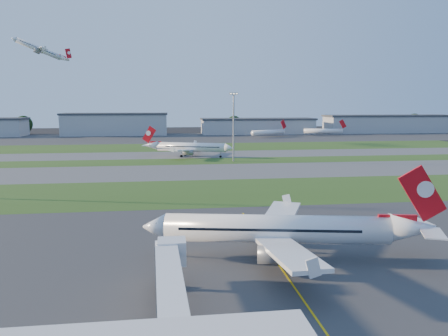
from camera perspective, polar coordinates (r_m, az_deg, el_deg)
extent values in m
plane|color=black|center=(59.22, 2.70, -13.28)|extent=(700.00, 700.00, 0.00)
cube|color=#333335|center=(59.22, 2.70, -13.28)|extent=(300.00, 70.00, 0.01)
cube|color=#304F1A|center=(108.81, -2.12, -3.16)|extent=(300.00, 34.00, 0.01)
cube|color=#515154|center=(141.19, -3.37, -0.48)|extent=(300.00, 32.00, 0.01)
cube|color=#304F1A|center=(165.88, -3.99, 0.86)|extent=(300.00, 18.00, 0.01)
cube|color=#515154|center=(187.67, -4.40, 1.74)|extent=(300.00, 26.00, 0.01)
cube|color=#304F1A|center=(220.44, -4.86, 2.74)|extent=(300.00, 40.00, 0.01)
cube|color=#333335|center=(280.16, -5.43, 3.95)|extent=(400.00, 80.00, 0.01)
cube|color=gold|center=(60.25, 7.51, -12.96)|extent=(0.25, 60.00, 0.02)
cube|color=white|center=(43.96, -7.05, -15.68)|extent=(3.44, 24.08, 2.60)
cube|color=black|center=(43.96, -7.05, -15.68)|extent=(3.59, 24.08, 0.80)
cube|color=white|center=(54.56, -6.83, -10.79)|extent=(3.40, 3.00, 3.00)
cylinder|color=gray|center=(53.64, -6.76, -13.88)|extent=(0.70, 0.70, 3.20)
cube|color=black|center=(54.12, -6.73, -15.10)|extent=(2.20, 1.20, 0.70)
cylinder|color=white|center=(62.51, 6.80, -7.90)|extent=(31.49, 9.69, 3.96)
cube|color=red|center=(65.57, 24.47, -3.05)|extent=(6.72, 1.61, 7.90)
cube|color=white|center=(54.83, 8.44, -10.88)|extent=(5.60, 15.90, 1.61)
cube|color=white|center=(70.75, 7.23, -6.40)|extent=(10.80, 16.18, 1.61)
cylinder|color=gray|center=(57.25, 6.62, -11.21)|extent=(4.75, 3.17, 2.40)
cylinder|color=gray|center=(68.75, 6.03, -7.82)|extent=(4.75, 3.17, 2.40)
cylinder|color=white|center=(180.02, -4.33, 2.74)|extent=(28.28, 13.44, 3.65)
cube|color=red|center=(185.82, -9.75, 4.34)|extent=(5.96, 2.48, 7.27)
cube|color=white|center=(187.66, -3.92, 2.83)|extent=(5.89, 14.79, 1.48)
cube|color=white|center=(173.09, -5.39, 2.34)|extent=(11.69, 14.33, 1.48)
cylinder|color=gray|center=(185.34, -3.68, 2.44)|extent=(4.55, 3.47, 2.21)
cylinder|color=gray|center=(174.76, -4.72, 2.06)|extent=(4.55, 3.47, 2.21)
cylinder|color=white|center=(272.79, -23.04, 14.11)|extent=(23.61, 10.82, 3.04)
cube|color=red|center=(274.84, -19.82, 15.09)|extent=(4.98, 1.98, 6.05)
cube|color=white|center=(266.48, -22.76, 14.19)|extent=(9.59, 11.98, 1.23)
cube|color=white|center=(279.14, -22.96, 13.89)|extent=(4.70, 12.26, 1.23)
cylinder|color=gray|center=(268.03, -23.04, 13.95)|extent=(3.77, 2.85, 1.84)
cylinder|color=gray|center=(277.22, -23.17, 13.74)|extent=(3.77, 2.85, 1.84)
cylinder|color=white|center=(284.68, 5.80, 4.66)|extent=(24.67, 14.54, 3.20)
cube|color=red|center=(292.91, 7.77, 5.67)|extent=(4.76, 2.59, 6.16)
cylinder|color=white|center=(304.59, 12.82, 4.74)|extent=(26.15, 7.85, 3.20)
cube|color=red|center=(306.82, 15.25, 5.58)|extent=(5.14, 1.23, 6.16)
cylinder|color=gray|center=(164.29, 1.26, 5.18)|extent=(0.60, 0.60, 25.00)
cube|color=gray|center=(164.05, 1.28, 9.68)|extent=(3.20, 0.50, 0.80)
cube|color=#FFF2CC|center=(164.05, 1.28, 9.68)|extent=(2.80, 0.70, 0.35)
cube|color=gray|center=(311.48, -13.99, 5.48)|extent=(70.00, 22.00, 14.00)
cube|color=#383A3F|center=(311.21, -14.04, 6.88)|extent=(71.40, 23.00, 1.20)
cube|color=gray|center=(316.30, 4.41, 5.38)|extent=(80.00, 22.00, 10.00)
cube|color=#383A3F|center=(316.05, 4.42, 6.40)|extent=(81.60, 23.00, 1.20)
cube|color=gray|center=(350.68, 20.69, 5.33)|extent=(95.00, 22.00, 12.00)
cube|color=#383A3F|center=(350.44, 20.75, 6.41)|extent=(96.90, 23.00, 1.20)
cylinder|color=black|center=(339.83, -24.65, 4.38)|extent=(1.00, 1.00, 4.40)
sphere|color=black|center=(339.58, -24.70, 5.21)|extent=(12.10, 12.10, 12.10)
cylinder|color=black|center=(320.92, -9.28, 4.77)|extent=(1.00, 1.00, 3.60)
sphere|color=black|center=(320.69, -9.30, 5.49)|extent=(9.90, 9.90, 9.90)
cylinder|color=black|center=(327.54, 1.32, 5.00)|extent=(1.00, 1.00, 4.20)
sphere|color=black|center=(327.29, 1.33, 5.83)|extent=(11.55, 11.55, 11.55)
cylinder|color=black|center=(345.11, 13.82, 4.90)|extent=(1.00, 1.00, 3.80)
sphere|color=black|center=(344.89, 13.85, 5.61)|extent=(10.45, 10.45, 10.45)
cylinder|color=black|center=(379.53, 23.54, 4.81)|extent=(1.00, 1.00, 4.60)
sphere|color=black|center=(379.30, 23.59, 5.59)|extent=(12.65, 12.65, 12.65)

